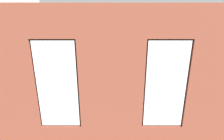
# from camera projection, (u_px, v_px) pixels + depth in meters

# --- Properties ---
(ground_plane) EXTENTS (6.86, 6.09, 0.10)m
(ground_plane) POSITION_uv_depth(u_px,v_px,m) (112.00, 96.00, 7.23)
(ground_plane) COLOR brown
(brick_wall_with_windows) EXTENTS (6.26, 0.30, 3.25)m
(brick_wall_with_windows) POSITION_uv_depth(u_px,v_px,m) (111.00, 85.00, 4.16)
(brick_wall_with_windows) COLOR brown
(brick_wall_with_windows) RESTS_ON ground_plane
(white_wall_right) EXTENTS (0.10, 5.09, 3.25)m
(white_wall_right) POSITION_uv_depth(u_px,v_px,m) (17.00, 53.00, 6.47)
(white_wall_right) COLOR silver
(white_wall_right) RESTS_ON ground_plane
(couch_by_window) EXTENTS (2.08, 0.87, 0.80)m
(couch_by_window) POSITION_uv_depth(u_px,v_px,m) (118.00, 120.00, 5.21)
(couch_by_window) COLOR black
(couch_by_window) RESTS_ON ground_plane
(couch_left) EXTENTS (0.88, 1.85, 0.80)m
(couch_left) POSITION_uv_depth(u_px,v_px,m) (182.00, 90.00, 6.85)
(couch_left) COLOR black
(couch_left) RESTS_ON ground_plane
(coffee_table) EXTENTS (1.53, 0.70, 0.42)m
(coffee_table) POSITION_uv_depth(u_px,v_px,m) (113.00, 84.00, 7.19)
(coffee_table) COLOR tan
(coffee_table) RESTS_ON ground_plane
(cup_ceramic) EXTENTS (0.07, 0.07, 0.09)m
(cup_ceramic) POSITION_uv_depth(u_px,v_px,m) (100.00, 83.00, 7.06)
(cup_ceramic) COLOR #33567F
(cup_ceramic) RESTS_ON coffee_table
(candle_jar) EXTENTS (0.08, 0.08, 0.09)m
(candle_jar) POSITION_uv_depth(u_px,v_px,m) (124.00, 81.00, 7.28)
(candle_jar) COLOR #B7333D
(candle_jar) RESTS_ON coffee_table
(table_plant_small) EXTENTS (0.10, 0.10, 0.17)m
(table_plant_small) POSITION_uv_depth(u_px,v_px,m) (116.00, 82.00, 7.05)
(table_plant_small) COLOR beige
(table_plant_small) RESTS_ON coffee_table
(remote_gray) EXTENTS (0.13, 0.17, 0.02)m
(remote_gray) POSITION_uv_depth(u_px,v_px,m) (113.00, 83.00, 7.17)
(remote_gray) COLOR #59595B
(remote_gray) RESTS_ON coffee_table
(remote_silver) EXTENTS (0.15, 0.16, 0.02)m
(remote_silver) POSITION_uv_depth(u_px,v_px,m) (107.00, 82.00, 7.25)
(remote_silver) COLOR #B2B2B7
(remote_silver) RESTS_ON coffee_table
(media_console) EXTENTS (0.95, 0.42, 0.49)m
(media_console) POSITION_uv_depth(u_px,v_px,m) (36.00, 87.00, 7.32)
(media_console) COLOR black
(media_console) RESTS_ON ground_plane
(tv_flatscreen) EXTENTS (1.21, 0.20, 0.82)m
(tv_flatscreen) POSITION_uv_depth(u_px,v_px,m) (34.00, 70.00, 7.09)
(tv_flatscreen) COLOR black
(tv_flatscreen) RESTS_ON media_console
(papasan_chair) EXTENTS (1.03, 1.03, 0.67)m
(papasan_chair) POSITION_uv_depth(u_px,v_px,m) (92.00, 68.00, 8.63)
(papasan_chair) COLOR olive
(papasan_chair) RESTS_ON ground_plane
(potted_plant_corner_far_left) EXTENTS (0.94, 0.95, 1.33)m
(potted_plant_corner_far_left) POSITION_uv_depth(u_px,v_px,m) (216.00, 106.00, 4.94)
(potted_plant_corner_far_left) COLOR #47423D
(potted_plant_corner_far_left) RESTS_ON ground_plane
(potted_plant_corner_near_left) EXTENTS (0.91, 0.93, 1.38)m
(potted_plant_corner_near_left) POSITION_uv_depth(u_px,v_px,m) (170.00, 58.00, 8.86)
(potted_plant_corner_near_left) COLOR brown
(potted_plant_corner_near_left) RESTS_ON ground_plane
(potted_plant_foreground_right) EXTENTS (0.61, 0.61, 0.92)m
(potted_plant_foreground_right) POSITION_uv_depth(u_px,v_px,m) (56.00, 61.00, 8.87)
(potted_plant_foreground_right) COLOR brown
(potted_plant_foreground_right) RESTS_ON ground_plane
(potted_plant_near_tv) EXTENTS (0.78, 0.76, 1.09)m
(potted_plant_near_tv) POSITION_uv_depth(u_px,v_px,m) (42.00, 91.00, 6.35)
(potted_plant_near_tv) COLOR brown
(potted_plant_near_tv) RESTS_ON ground_plane
(potted_plant_by_left_couch) EXTENTS (0.41, 0.41, 0.62)m
(potted_plant_by_left_couch) POSITION_uv_depth(u_px,v_px,m) (162.00, 73.00, 8.10)
(potted_plant_by_left_couch) COLOR brown
(potted_plant_by_left_couch) RESTS_ON ground_plane
(potted_plant_between_couches) EXTENTS (0.71, 0.79, 1.07)m
(potted_plant_between_couches) POSITION_uv_depth(u_px,v_px,m) (176.00, 108.00, 5.15)
(potted_plant_between_couches) COLOR gray
(potted_plant_between_couches) RESTS_ON ground_plane
(potted_plant_mid_room_small) EXTENTS (0.27, 0.27, 0.43)m
(potted_plant_mid_room_small) POSITION_uv_depth(u_px,v_px,m) (123.00, 76.00, 8.10)
(potted_plant_mid_room_small) COLOR gray
(potted_plant_mid_room_small) RESTS_ON ground_plane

